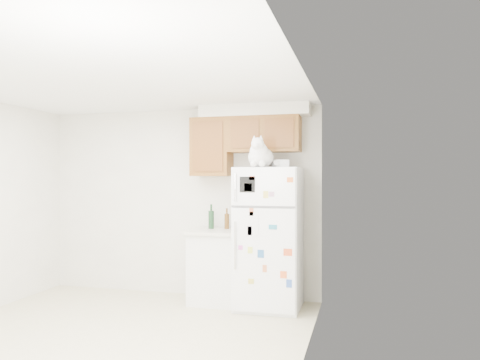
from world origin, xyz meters
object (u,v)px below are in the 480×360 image
(base_counter, at_px, (217,266))
(bottle_green, at_px, (211,216))
(refrigerator, at_px, (269,238))
(storage_box_back, at_px, (279,164))
(storage_box_front, at_px, (283,164))
(bottle_amber, at_px, (227,218))
(cat, at_px, (260,155))

(base_counter, distance_m, bottle_green, 0.63)
(refrigerator, relative_size, bottle_green, 5.38)
(storage_box_back, bearing_deg, storage_box_front, -67.45)
(refrigerator, xyz_separation_m, bottle_amber, (-0.60, 0.21, 0.20))
(refrigerator, bearing_deg, bottle_green, 167.66)
(refrigerator, relative_size, storage_box_back, 9.44)
(refrigerator, height_order, bottle_green, refrigerator)
(base_counter, xyz_separation_m, storage_box_back, (0.78, 0.09, 1.29))
(refrigerator, relative_size, cat, 3.24)
(refrigerator, height_order, storage_box_back, storage_box_back)
(bottle_amber, bearing_deg, storage_box_back, -3.90)
(base_counter, bearing_deg, storage_box_back, 6.66)
(cat, xyz_separation_m, bottle_amber, (-0.54, 0.44, -0.79))
(cat, relative_size, bottle_amber, 1.98)
(cat, height_order, bottle_green, cat)
(storage_box_front, bearing_deg, refrigerator, 148.78)
(cat, bearing_deg, base_counter, 154.35)
(storage_box_back, bearing_deg, base_counter, -171.07)
(base_counter, bearing_deg, cat, -25.65)
(refrigerator, distance_m, storage_box_front, 0.92)
(storage_box_front, relative_size, bottle_amber, 0.57)
(cat, bearing_deg, bottle_amber, 140.55)
(bottle_green, bearing_deg, base_counter, -43.84)
(bottle_green, relative_size, bottle_amber, 1.19)
(base_counter, xyz_separation_m, storage_box_front, (0.87, -0.15, 1.28))
(storage_box_back, bearing_deg, refrigerator, -117.04)
(bottle_green, bearing_deg, bottle_amber, 10.89)
(cat, distance_m, bottle_green, 1.13)
(refrigerator, distance_m, bottle_amber, 0.66)
(storage_box_front, bearing_deg, bottle_green, 156.89)
(storage_box_back, xyz_separation_m, storage_box_front, (0.09, -0.24, -0.01))
(cat, bearing_deg, bottle_green, 151.27)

